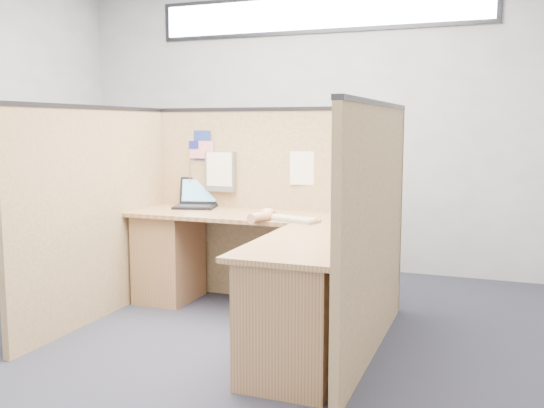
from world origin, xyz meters
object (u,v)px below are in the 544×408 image
at_px(l_desk, 259,272).
at_px(mouse, 268,215).
at_px(keyboard, 290,219).
at_px(laptop, 199,200).

bearing_deg(l_desk, mouse, 98.29).
height_order(l_desk, keyboard, keyboard).
bearing_deg(mouse, laptop, 155.18).
xyz_separation_m(laptop, mouse, (0.74, -0.34, -0.04)).
height_order(laptop, mouse, laptop).
bearing_deg(mouse, keyboard, -20.12).
xyz_separation_m(l_desk, keyboard, (0.16, 0.19, 0.35)).
distance_m(l_desk, mouse, 0.45).
bearing_deg(keyboard, laptop, 174.60).
height_order(l_desk, mouse, mouse).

